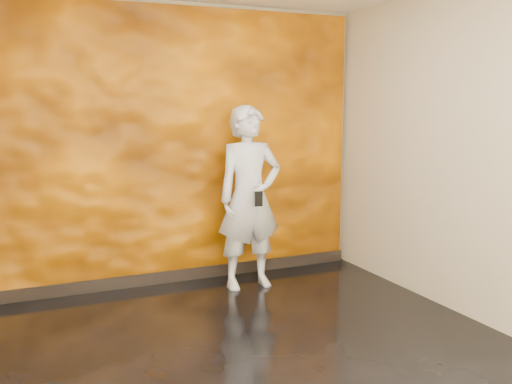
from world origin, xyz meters
name	(u,v)px	position (x,y,z in m)	size (l,w,h in m)	color
room	(252,164)	(0.00, 0.00, 1.40)	(4.02, 4.02, 2.81)	black
feature_wall	(174,147)	(0.00, 1.96, 1.38)	(3.90, 0.06, 2.75)	orange
baseboard	(178,275)	(0.00, 1.92, 0.06)	(3.90, 0.04, 0.12)	black
man	(250,198)	(0.61, 1.47, 0.90)	(0.66, 0.43, 1.80)	#ACB2BC
phone	(259,199)	(0.60, 1.23, 0.92)	(0.08, 0.02, 0.14)	black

